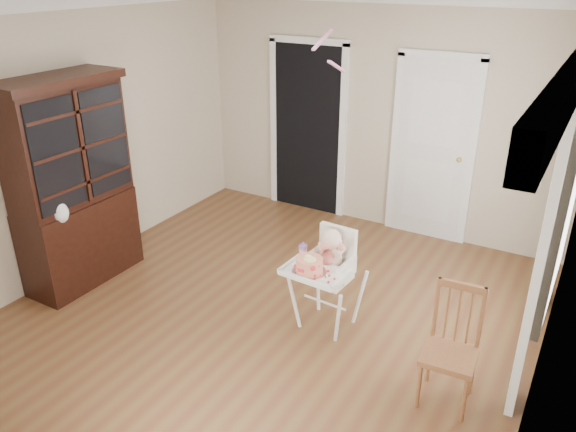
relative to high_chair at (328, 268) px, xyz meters
The scene contains 16 objects.
floor 0.82m from the high_chair, 156.49° to the right, with size 5.00×5.00×0.00m, color brown.
ceiling 2.20m from the high_chair, 156.49° to the right, with size 5.00×5.00×0.00m, color white.
wall_back 2.46m from the high_chair, 103.07° to the left, with size 4.50×4.50×0.00m, color #C2B197.
wall_left 2.89m from the high_chair, behind, with size 5.00×5.00×0.00m, color #C2B197.
wall_right 1.90m from the high_chair, ahead, with size 5.00×5.00×0.00m, color #C2B197.
crown_molding 2.14m from the high_chair, 156.49° to the right, with size 4.50×5.00×0.12m, color white, non-canonical shape.
doorway 2.72m from the high_chair, 122.33° to the left, with size 1.06×0.05×2.22m.
closet_door 2.30m from the high_chair, 85.58° to the left, with size 0.96×0.09×2.13m.
window_right 1.89m from the high_chair, 19.07° to the left, with size 0.13×1.84×2.30m.
high_chair is the anchor object (origin of this frame).
baby 0.14m from the high_chair, 82.79° to the left, with size 0.27×0.22×0.43m.
cake 0.29m from the high_chair, 101.67° to the right, with size 0.29×0.29×0.13m.
sippy_cup 0.26m from the high_chair, 157.21° to the right, with size 0.07×0.07×0.18m.
china_cabinet 2.60m from the high_chair, 168.82° to the right, with size 0.54×1.22×2.06m.
dining_chair 1.25m from the high_chair, 18.11° to the right, with size 0.40×0.40×0.92m.
streamer 2.16m from the high_chair, 121.03° to the left, with size 0.03×0.50×0.02m, color pink, non-canonical shape.
Camera 1 is at (2.34, -3.58, 2.98)m, focal length 35.00 mm.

